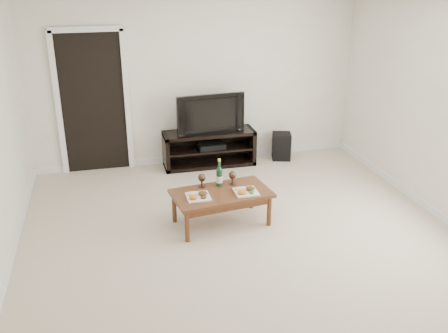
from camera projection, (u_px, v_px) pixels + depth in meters
floor at (247, 247)px, 5.55m from camera, size 5.50×5.50×0.00m
back_wall at (197, 79)px, 7.55m from camera, size 5.00×0.04×2.60m
ceiling at (251, 0)px, 4.57m from camera, size 5.00×5.50×0.04m
doorway at (93, 104)px, 7.28m from camera, size 0.90×0.02×2.05m
media_console at (209, 148)px, 7.72m from camera, size 1.41×0.45×0.55m
television at (209, 112)px, 7.50m from camera, size 1.05×0.24×0.60m
av_receiver at (211, 145)px, 7.70m from camera, size 0.41×0.31×0.08m
subwoofer at (281, 146)px, 8.00m from camera, size 0.35×0.35×0.43m
coffee_table at (221, 208)px, 5.98m from camera, size 1.22×0.78×0.42m
plate_left at (198, 195)px, 5.75m from camera, size 0.27×0.27×0.07m
plate_right at (246, 190)px, 5.87m from camera, size 0.27×0.27×0.07m
wine_bottle at (219, 172)px, 6.00m from camera, size 0.07×0.07×0.35m
goblet_left at (202, 180)px, 6.00m from camera, size 0.09×0.09×0.17m
goblet_right at (232, 178)px, 6.08m from camera, size 0.09×0.09×0.17m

